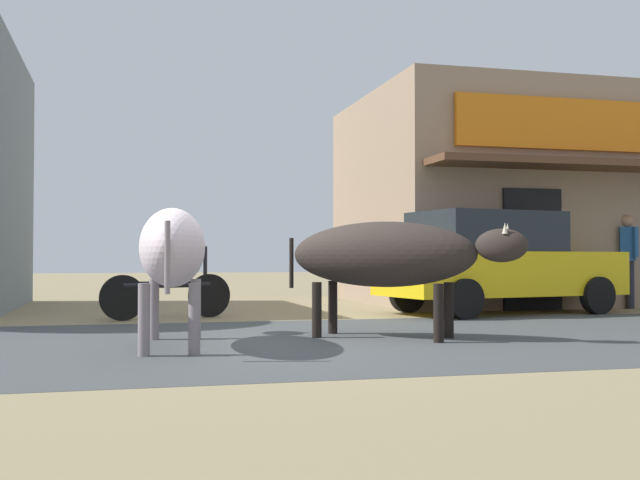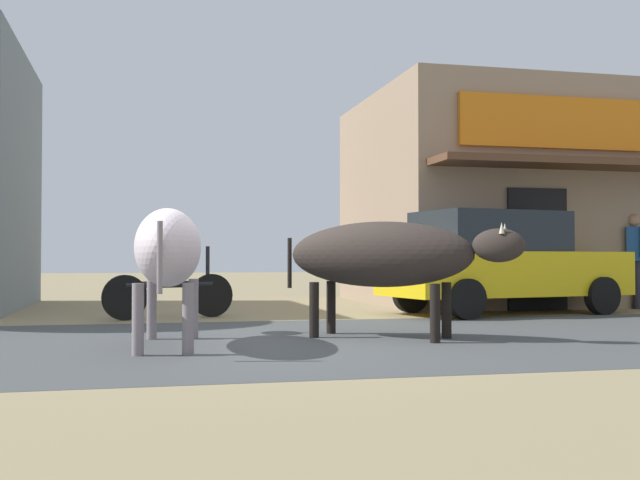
{
  "view_description": "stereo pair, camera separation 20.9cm",
  "coord_description": "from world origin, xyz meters",
  "px_view_note": "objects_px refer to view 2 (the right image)",
  "views": [
    {
      "loc": [
        -1.43,
        -8.2,
        0.9
      ],
      "look_at": [
        1.12,
        1.71,
        1.14
      ],
      "focal_mm": 43.61,
      "sensor_mm": 36.0,
      "label": 1
    },
    {
      "loc": [
        -1.22,
        -8.25,
        0.9
      ],
      "look_at": [
        1.12,
        1.71,
        1.14
      ],
      "focal_mm": 43.61,
      "sensor_mm": 36.0,
      "label": 2
    }
  ],
  "objects_px": {
    "parked_motorcycle": "(171,286)",
    "pedestrian_by_shop": "(633,253)",
    "parked_hatchback_car": "(500,262)",
    "cow_far_dark": "(385,255)",
    "cow_near_brown": "(169,249)"
  },
  "relations": [
    {
      "from": "parked_motorcycle",
      "to": "pedestrian_by_shop",
      "type": "xyz_separation_m",
      "value": [
        8.09,
        0.41,
        0.51
      ]
    },
    {
      "from": "parked_hatchback_car",
      "to": "cow_near_brown",
      "type": "height_order",
      "value": "parked_hatchback_car"
    },
    {
      "from": "parked_motorcycle",
      "to": "pedestrian_by_shop",
      "type": "distance_m",
      "value": 8.12
    },
    {
      "from": "cow_near_brown",
      "to": "pedestrian_by_shop",
      "type": "bearing_deg",
      "value": 26.02
    },
    {
      "from": "cow_near_brown",
      "to": "pedestrian_by_shop",
      "type": "height_order",
      "value": "pedestrian_by_shop"
    },
    {
      "from": "cow_far_dark",
      "to": "cow_near_brown",
      "type": "bearing_deg",
      "value": -175.08
    },
    {
      "from": "parked_motorcycle",
      "to": "cow_far_dark",
      "type": "relative_size",
      "value": 0.79
    },
    {
      "from": "cow_near_brown",
      "to": "parked_hatchback_car",
      "type": "bearing_deg",
      "value": 32.53
    },
    {
      "from": "parked_hatchback_car",
      "to": "cow_far_dark",
      "type": "xyz_separation_m",
      "value": [
        -3.0,
        -3.24,
        0.09
      ]
    },
    {
      "from": "pedestrian_by_shop",
      "to": "parked_motorcycle",
      "type": "bearing_deg",
      "value": -177.1
    },
    {
      "from": "parked_hatchback_car",
      "to": "parked_motorcycle",
      "type": "bearing_deg",
      "value": 177.99
    },
    {
      "from": "cow_far_dark",
      "to": "pedestrian_by_shop",
      "type": "distance_m",
      "value": 7.01
    },
    {
      "from": "parked_motorcycle",
      "to": "cow_near_brown",
      "type": "bearing_deg",
      "value": -92.77
    },
    {
      "from": "parked_motorcycle",
      "to": "pedestrian_by_shop",
      "type": "bearing_deg",
      "value": 2.9
    },
    {
      "from": "parked_hatchback_car",
      "to": "parked_motorcycle",
      "type": "relative_size",
      "value": 2.16
    }
  ]
}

